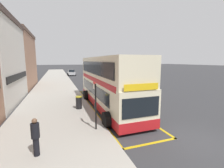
{
  "coord_description": "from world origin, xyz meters",
  "views": [
    {
      "loc": [
        -6.63,
        -5.5,
        4.09
      ],
      "look_at": [
        -2.27,
        6.74,
        2.14
      ],
      "focal_mm": 24.86,
      "sensor_mm": 36.0,
      "label": 1
    }
  ],
  "objects_px": {
    "parked_car_teal_kerbside": "(99,73)",
    "parked_car_white_across": "(102,76)",
    "parked_car_silver_distant": "(71,73)",
    "pedestrian_waiting_near_sign": "(36,136)",
    "litter_bin": "(79,102)",
    "bus_stop_sign": "(95,102)",
    "double_decker_bus": "(108,84)"
  },
  "relations": [
    {
      "from": "parked_car_white_across",
      "to": "pedestrian_waiting_near_sign",
      "type": "height_order",
      "value": "pedestrian_waiting_near_sign"
    },
    {
      "from": "bus_stop_sign",
      "to": "pedestrian_waiting_near_sign",
      "type": "xyz_separation_m",
      "value": [
        -2.96,
        -1.72,
        -0.72
      ]
    },
    {
      "from": "bus_stop_sign",
      "to": "parked_car_teal_kerbside",
      "type": "height_order",
      "value": "bus_stop_sign"
    },
    {
      "from": "parked_car_teal_kerbside",
      "to": "parked_car_white_across",
      "type": "relative_size",
      "value": 1.0
    },
    {
      "from": "pedestrian_waiting_near_sign",
      "to": "litter_bin",
      "type": "xyz_separation_m",
      "value": [
        2.56,
        5.96,
        -0.36
      ]
    },
    {
      "from": "bus_stop_sign",
      "to": "parked_car_silver_distant",
      "type": "relative_size",
      "value": 0.65
    },
    {
      "from": "bus_stop_sign",
      "to": "parked_car_silver_distant",
      "type": "bearing_deg",
      "value": 87.17
    },
    {
      "from": "double_decker_bus",
      "to": "parked_car_silver_distant",
      "type": "height_order",
      "value": "double_decker_bus"
    },
    {
      "from": "parked_car_white_across",
      "to": "parked_car_silver_distant",
      "type": "bearing_deg",
      "value": 118.1
    },
    {
      "from": "parked_car_white_across",
      "to": "litter_bin",
      "type": "bearing_deg",
      "value": -109.83
    },
    {
      "from": "double_decker_bus",
      "to": "bus_stop_sign",
      "type": "distance_m",
      "value": 4.85
    },
    {
      "from": "double_decker_bus",
      "to": "pedestrian_waiting_near_sign",
      "type": "xyz_separation_m",
      "value": [
        -5.14,
        -6.04,
        -1.04
      ]
    },
    {
      "from": "parked_car_silver_distant",
      "to": "pedestrian_waiting_near_sign",
      "type": "height_order",
      "value": "pedestrian_waiting_near_sign"
    },
    {
      "from": "pedestrian_waiting_near_sign",
      "to": "parked_car_silver_distant",
      "type": "bearing_deg",
      "value": 82.84
    },
    {
      "from": "litter_bin",
      "to": "parked_car_teal_kerbside",
      "type": "bearing_deg",
      "value": 71.98
    },
    {
      "from": "pedestrian_waiting_near_sign",
      "to": "litter_bin",
      "type": "bearing_deg",
      "value": 66.74
    },
    {
      "from": "parked_car_teal_kerbside",
      "to": "pedestrian_waiting_near_sign",
      "type": "height_order",
      "value": "pedestrian_waiting_near_sign"
    },
    {
      "from": "parked_car_white_across",
      "to": "litter_bin",
      "type": "relative_size",
      "value": 4.01
    },
    {
      "from": "pedestrian_waiting_near_sign",
      "to": "bus_stop_sign",
      "type": "bearing_deg",
      "value": 30.13
    },
    {
      "from": "pedestrian_waiting_near_sign",
      "to": "litter_bin",
      "type": "height_order",
      "value": "pedestrian_waiting_near_sign"
    },
    {
      "from": "parked_car_teal_kerbside",
      "to": "litter_bin",
      "type": "distance_m",
      "value": 31.04
    },
    {
      "from": "parked_car_white_across",
      "to": "double_decker_bus",
      "type": "bearing_deg",
      "value": -103.37
    },
    {
      "from": "parked_car_silver_distant",
      "to": "pedestrian_waiting_near_sign",
      "type": "distance_m",
      "value": 37.99
    },
    {
      "from": "bus_stop_sign",
      "to": "double_decker_bus",
      "type": "bearing_deg",
      "value": 63.2
    },
    {
      "from": "parked_car_teal_kerbside",
      "to": "parked_car_silver_distant",
      "type": "bearing_deg",
      "value": -17.99
    },
    {
      "from": "parked_car_teal_kerbside",
      "to": "bus_stop_sign",
      "type": "bearing_deg",
      "value": 73.41
    },
    {
      "from": "parked_car_silver_distant",
      "to": "parked_car_white_across",
      "type": "height_order",
      "value": "same"
    },
    {
      "from": "double_decker_bus",
      "to": "pedestrian_waiting_near_sign",
      "type": "relative_size",
      "value": 7.02
    },
    {
      "from": "litter_bin",
      "to": "bus_stop_sign",
      "type": "bearing_deg",
      "value": -84.63
    },
    {
      "from": "parked_car_silver_distant",
      "to": "bus_stop_sign",
      "type": "bearing_deg",
      "value": -91.81
    },
    {
      "from": "bus_stop_sign",
      "to": "parked_car_silver_distant",
      "type": "distance_m",
      "value": 36.03
    },
    {
      "from": "litter_bin",
      "to": "parked_car_white_across",
      "type": "bearing_deg",
      "value": 69.09
    }
  ]
}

